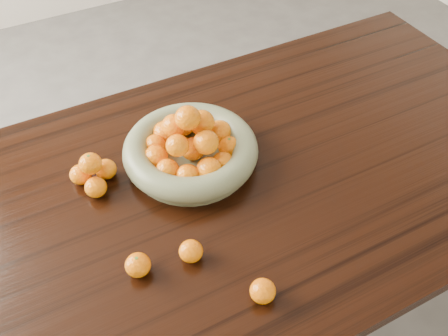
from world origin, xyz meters
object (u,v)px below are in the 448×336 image
dining_table (223,205)px  loose_orange_0 (138,265)px  orange_pyramid (93,173)px  fruit_bowl (191,149)px

dining_table → loose_orange_0: (-0.29, -0.15, 0.12)m
dining_table → orange_pyramid: orange_pyramid is taller
fruit_bowl → orange_pyramid: (-0.26, 0.04, -0.01)m
dining_table → loose_orange_0: size_ratio=34.20×
orange_pyramid → loose_orange_0: orange_pyramid is taller
dining_table → fruit_bowl: fruit_bowl is taller
loose_orange_0 → dining_table: bearing=27.2°
dining_table → orange_pyramid: 0.36m
fruit_bowl → loose_orange_0: fruit_bowl is taller
fruit_bowl → loose_orange_0: (-0.26, -0.27, -0.02)m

